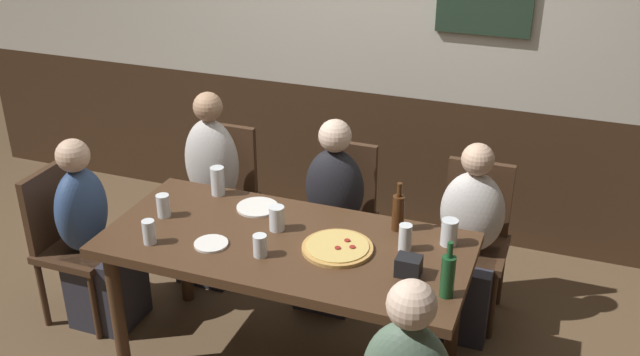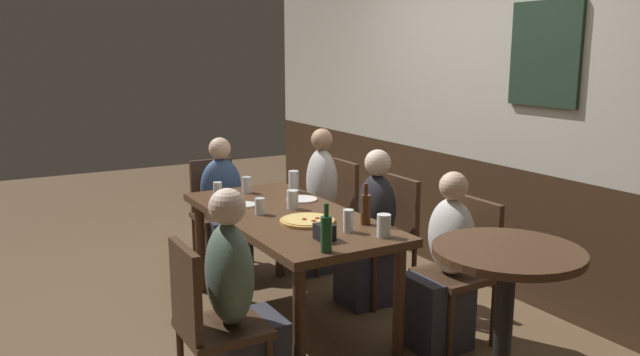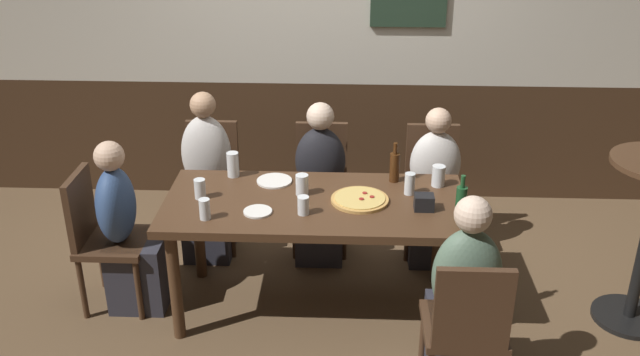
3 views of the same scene
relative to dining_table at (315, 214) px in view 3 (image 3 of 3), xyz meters
The scene contains 26 objects.
ground_plane 0.66m from the dining_table, ahead, with size 12.00×12.00×0.00m, color brown.
wall_back 1.77m from the dining_table, 89.86° to the left, with size 6.40×0.13×2.60m.
dining_table is the anchor object (origin of this frame).
chair_left_far 1.14m from the dining_table, 133.31° to the left, with size 0.40×0.40×0.88m.
chair_mid_far 0.84m from the dining_table, 90.00° to the left, with size 0.40×0.40×0.88m.
chair_right_near 1.14m from the dining_table, 46.69° to the right, with size 0.40×0.40×0.88m.
chair_head_west 1.30m from the dining_table, behind, with size 0.40×0.40×0.88m.
chair_right_far 1.14m from the dining_table, 46.69° to the left, with size 0.40×0.40×0.88m.
person_left_far 1.03m from the dining_table, 139.60° to the left, with size 0.34×0.37×1.16m.
person_mid_far 0.68m from the dining_table, 90.00° to the left, with size 0.34×0.37×1.10m.
person_right_near 1.03m from the dining_table, 40.35° to the right, with size 0.34×0.37×1.13m.
person_head_west 1.15m from the dining_table, behind, with size 0.37×0.34×1.09m.
person_right_far 1.03m from the dining_table, 40.25° to the left, with size 0.34×0.37×1.07m.
pizza 0.28m from the dining_table, ahead, with size 0.34×0.34×0.03m.
highball_clear 0.18m from the dining_table, 134.04° to the left, with size 0.08×0.08×0.12m.
pint_glass_stout 0.22m from the dining_table, 109.40° to the right, with size 0.07×0.07×0.11m.
tumbler_water 0.64m from the dining_table, 148.56° to the left, with size 0.07×0.07×0.16m.
beer_glass_tall 0.69m from the dining_table, behind, with size 0.07×0.07×0.12m.
tumbler_short 0.58m from the dining_table, 11.98° to the left, with size 0.06×0.06×0.13m.
beer_glass_half 0.78m from the dining_table, 17.95° to the left, with size 0.08×0.08×0.13m.
pint_glass_amber 0.66m from the dining_table, 157.67° to the right, with size 0.06×0.06×0.12m.
beer_bottle_green 0.85m from the dining_table, 12.53° to the right, with size 0.06×0.06×0.26m.
beer_bottle_brown 0.58m from the dining_table, 31.71° to the left, with size 0.06×0.06×0.25m.
plate_white_large 0.37m from the dining_table, 136.58° to the left, with size 0.22×0.22×0.01m, color white.
plate_white_small 0.36m from the dining_table, 153.16° to the right, with size 0.16×0.16×0.01m, color white.
condiment_caddy 0.64m from the dining_table, ahead, with size 0.11×0.09×0.09m, color black.
Camera 3 is at (0.18, -3.59, 2.56)m, focal length 38.95 mm.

